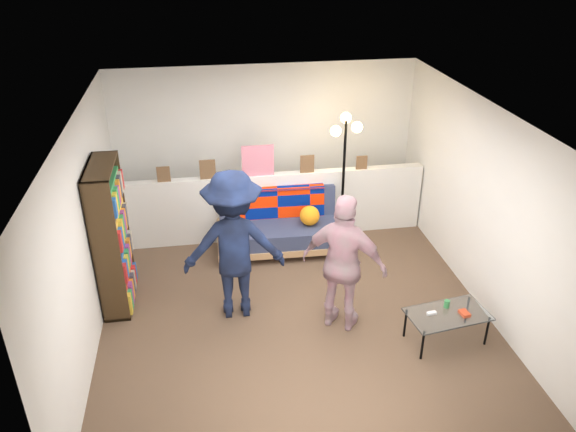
% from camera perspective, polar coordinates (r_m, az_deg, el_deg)
% --- Properties ---
extents(ground, '(5.00, 5.00, 0.00)m').
position_cam_1_polar(ground, '(6.92, 0.54, -9.26)').
color(ground, brown).
rests_on(ground, ground).
extents(room_shell, '(4.60, 5.05, 2.45)m').
position_cam_1_polar(room_shell, '(6.50, -0.10, 5.15)').
color(room_shell, silver).
rests_on(room_shell, ground).
extents(half_wall_ledge, '(4.45, 0.15, 1.00)m').
position_cam_1_polar(half_wall_ledge, '(8.18, -1.58, 1.06)').
color(half_wall_ledge, silver).
rests_on(half_wall_ledge, ground).
extents(ledge_decor, '(2.97, 0.02, 0.45)m').
position_cam_1_polar(ledge_decor, '(7.86, -3.26, 5.29)').
color(ledge_decor, brown).
rests_on(ledge_decor, half_wall_ledge).
extents(futon_sofa, '(1.78, 0.90, 0.75)m').
position_cam_1_polar(futon_sofa, '(7.93, -0.79, -1.03)').
color(futon_sofa, tan).
rests_on(futon_sofa, ground).
extents(bookshelf, '(0.30, 0.90, 1.80)m').
position_cam_1_polar(bookshelf, '(6.91, -17.45, -2.46)').
color(bookshelf, '#301F10').
rests_on(bookshelf, ground).
extents(coffee_table, '(0.94, 0.60, 0.46)m').
position_cam_1_polar(coffee_table, '(6.47, 15.94, -9.65)').
color(coffee_table, black).
rests_on(coffee_table, ground).
extents(floor_lamp, '(0.42, 0.33, 1.87)m').
position_cam_1_polar(floor_lamp, '(7.88, 5.79, 6.42)').
color(floor_lamp, black).
rests_on(floor_lamp, ground).
extents(person_left, '(1.18, 0.69, 1.81)m').
position_cam_1_polar(person_left, '(6.40, -5.52, -3.01)').
color(person_left, black).
rests_on(person_left, ground).
extents(person_right, '(1.03, 0.86, 1.65)m').
position_cam_1_polar(person_right, '(6.22, 5.71, -4.89)').
color(person_right, pink).
rests_on(person_right, ground).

